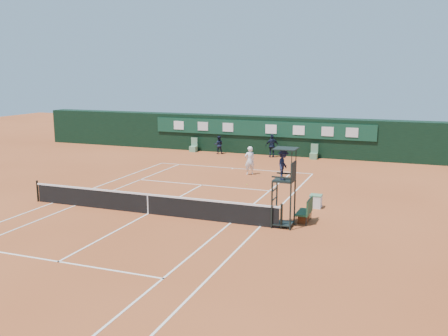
# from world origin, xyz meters

# --- Properties ---
(ground) EXTENTS (90.00, 90.00, 0.00)m
(ground) POSITION_xyz_m (0.00, 0.00, 0.00)
(ground) COLOR #B4552A
(ground) RESTS_ON ground
(court_lines) EXTENTS (11.05, 23.85, 0.01)m
(court_lines) POSITION_xyz_m (0.00, 0.00, 0.01)
(court_lines) COLOR silver
(court_lines) RESTS_ON ground
(tennis_net) EXTENTS (12.90, 0.10, 1.10)m
(tennis_net) POSITION_xyz_m (0.00, 0.00, 0.51)
(tennis_net) COLOR black
(tennis_net) RESTS_ON ground
(back_wall) EXTENTS (40.00, 1.65, 3.00)m
(back_wall) POSITION_xyz_m (0.00, 18.74, 1.51)
(back_wall) COLOR black
(back_wall) RESTS_ON ground
(linesman_chair_left) EXTENTS (0.55, 0.50, 1.15)m
(linesman_chair_left) POSITION_xyz_m (-5.50, 17.48, 0.32)
(linesman_chair_left) COLOR #649A73
(linesman_chair_left) RESTS_ON ground
(linesman_chair_right) EXTENTS (0.55, 0.50, 1.15)m
(linesman_chair_right) POSITION_xyz_m (4.50, 17.48, 0.32)
(linesman_chair_right) COLOR #5A8A5F
(linesman_chair_right) RESTS_ON ground
(umpire_chair) EXTENTS (0.96, 0.95, 3.42)m
(umpire_chair) POSITION_xyz_m (6.38, 0.33, 2.46)
(umpire_chair) COLOR black
(umpire_chair) RESTS_ON ground
(player_bench) EXTENTS (0.56, 1.20, 1.10)m
(player_bench) POSITION_xyz_m (7.20, 1.27, 0.60)
(player_bench) COLOR #1A4126
(player_bench) RESTS_ON ground
(tennis_bag) EXTENTS (0.39, 0.88, 0.33)m
(tennis_bag) POSITION_xyz_m (7.09, 1.34, 0.16)
(tennis_bag) COLOR black
(tennis_bag) RESTS_ON ground
(cooler) EXTENTS (0.57, 0.57, 0.65)m
(cooler) POSITION_xyz_m (7.15, 3.86, 0.33)
(cooler) COLOR silver
(cooler) RESTS_ON ground
(tennis_ball) EXTENTS (0.06, 0.06, 0.06)m
(tennis_ball) POSITION_xyz_m (2.49, 7.28, 0.03)
(tennis_ball) COLOR #D8E836
(tennis_ball) RESTS_ON ground
(player) EXTENTS (0.80, 0.75, 1.84)m
(player) POSITION_xyz_m (1.69, 10.26, 0.92)
(player) COLOR white
(player) RESTS_ON ground
(ball_kid_left) EXTENTS (0.86, 0.76, 1.46)m
(ball_kid_left) POSITION_xyz_m (-3.14, 17.20, 0.73)
(ball_kid_left) COLOR black
(ball_kid_left) RESTS_ON ground
(ball_kid_right) EXTENTS (1.13, 0.85, 1.78)m
(ball_kid_right) POSITION_xyz_m (1.31, 17.14, 0.89)
(ball_kid_right) COLOR black
(ball_kid_right) RESTS_ON ground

